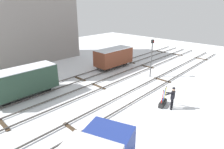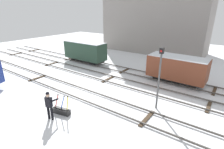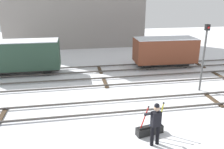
{
  "view_description": "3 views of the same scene",
  "coord_description": "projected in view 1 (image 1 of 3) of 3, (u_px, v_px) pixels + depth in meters",
  "views": [
    {
      "loc": [
        -11.55,
        -8.87,
        7.66
      ],
      "look_at": [
        0.35,
        2.29,
        1.59
      ],
      "focal_mm": 30.01,
      "sensor_mm": 36.0,
      "label": 1
    },
    {
      "loc": [
        9.41,
        -8.74,
        6.42
      ],
      "look_at": [
        1.65,
        2.16,
        1.38
      ],
      "focal_mm": 27.82,
      "sensor_mm": 36.0,
      "label": 2
    },
    {
      "loc": [
        -2.14,
        -11.27,
        5.88
      ],
      "look_at": [
        0.15,
        1.87,
        1.3
      ],
      "focal_mm": 37.43,
      "sensor_mm": 36.0,
      "label": 3
    }
  ],
  "objects": [
    {
      "name": "track_main_line",
      "position": [
        128.0,
        98.0,
        16.21
      ],
      "size": [
        44.0,
        1.94,
        0.18
      ],
      "color": "#4C4742",
      "rests_on": "ground_plane"
    },
    {
      "name": "freight_car_mid_siding",
      "position": [
        114.0,
        57.0,
        23.96
      ],
      "size": [
        5.16,
        2.27,
        2.49
      ],
      "rotation": [
        0.0,
        0.0,
        -0.03
      ],
      "color": "#2D2B28",
      "rests_on": "ground_plane"
    },
    {
      "name": "track_siding_near",
      "position": [
        98.0,
        86.0,
        18.69
      ],
      "size": [
        44.0,
        1.94,
        0.18
      ],
      "color": "#4C4742",
      "rests_on": "ground_plane"
    },
    {
      "name": "apartment_building",
      "position": [
        15.0,
        13.0,
        24.43
      ],
      "size": [
        16.06,
        5.9,
        13.26
      ],
      "color": "gray",
      "rests_on": "ground_plane"
    },
    {
      "name": "ground_plane",
      "position": [
        128.0,
        99.0,
        16.25
      ],
      "size": [
        60.0,
        60.0,
        0.0
      ],
      "primitive_type": "plane",
      "color": "white"
    },
    {
      "name": "switch_lever_frame",
      "position": [
        163.0,
        103.0,
        15.15
      ],
      "size": [
        1.31,
        0.61,
        1.44
      ],
      "rotation": [
        0.0,
        0.0,
        0.21
      ],
      "color": "black",
      "rests_on": "ground_plane"
    },
    {
      "name": "rail_worker",
      "position": [
        172.0,
        97.0,
        14.33
      ],
      "size": [
        0.63,
        0.79,
        1.88
      ],
      "rotation": [
        0.0,
        0.0,
        0.21
      ],
      "color": "black",
      "rests_on": "ground_plane"
    },
    {
      "name": "track_siding_far",
      "position": [
        80.0,
        78.0,
        20.63
      ],
      "size": [
        44.0,
        1.94,
        0.18
      ],
      "color": "#4C4742",
      "rests_on": "ground_plane"
    },
    {
      "name": "signal_post",
      "position": [
        152.0,
        55.0,
        20.34
      ],
      "size": [
        0.24,
        0.32,
        4.23
      ],
      "color": "#4C4C4C",
      "rests_on": "ground_plane"
    },
    {
      "name": "freight_car_back_track",
      "position": [
        24.0,
        81.0,
        16.1
      ],
      "size": [
        5.58,
        1.98,
        2.64
      ],
      "rotation": [
        0.0,
        0.0,
        -0.0
      ],
      "color": "#2D2B28",
      "rests_on": "ground_plane"
    }
  ]
}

